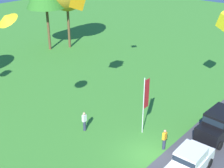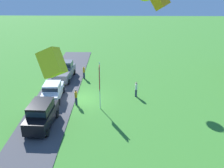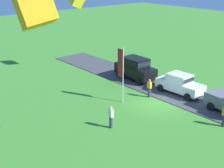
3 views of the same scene
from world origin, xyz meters
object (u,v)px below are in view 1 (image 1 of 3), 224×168
car_suv_far_end (220,123)px  flag_banner (145,98)px  car_sedan_by_flagpole (189,161)px  person_on_lawn (164,139)px  kite_delta_low_drifter (6,18)px  person_beside_suv (84,121)px

car_suv_far_end → flag_banner: bearing=123.4°
flag_banner → car_suv_far_end: bearing=-56.6°
car_sedan_by_flagpole → person_on_lawn: car_sedan_by_flagpole is taller
kite_delta_low_drifter → flag_banner: bearing=-30.7°
car_suv_far_end → person_beside_suv: car_suv_far_end is taller
car_suv_far_end → kite_delta_low_drifter: bearing=139.4°
person_beside_suv → car_suv_far_end: bearing=-54.0°
person_beside_suv → flag_banner: size_ratio=0.35×
person_on_lawn → person_beside_suv: size_ratio=1.00×
person_beside_suv → flag_banner: (3.10, -3.79, 2.23)m
car_suv_far_end → person_beside_suv: size_ratio=2.74×
car_sedan_by_flagpole → car_suv_far_end: car_suv_far_end is taller
person_beside_suv → kite_delta_low_drifter: size_ratio=1.29×
person_on_lawn → person_beside_suv: (-2.13, 6.32, 0.00)m
car_sedan_by_flagpole → kite_delta_low_drifter: (-5.94, 10.08, 9.09)m
person_on_lawn → flag_banner: 3.51m
car_sedan_by_flagpole → person_beside_suv: bearing=95.6°
person_on_lawn → car_suv_far_end: bearing=-29.7°
person_beside_suv → flag_banner: flag_banner is taller
car_sedan_by_flagpole → kite_delta_low_drifter: size_ratio=3.36×
car_sedan_by_flagpole → flag_banner: size_ratio=0.91×
car_suv_far_end → flag_banner: (-3.25, 4.94, 1.81)m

